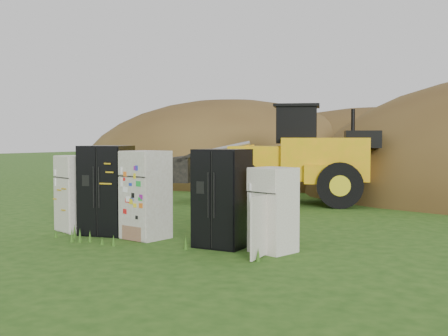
# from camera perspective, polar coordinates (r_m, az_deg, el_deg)

# --- Properties ---
(ground) EXTENTS (120.00, 120.00, 0.00)m
(ground) POSITION_cam_1_polar(r_m,az_deg,el_deg) (11.77, -6.04, -7.34)
(ground) COLOR #224813
(ground) RESTS_ON ground
(fridge_leftmost) EXTENTS (0.96, 0.94, 1.73)m
(fridge_leftmost) POSITION_cam_1_polar(r_m,az_deg,el_deg) (13.23, -14.70, -2.50)
(fridge_leftmost) COLOR white
(fridge_leftmost) RESTS_ON ground
(fridge_black_side) EXTENTS (1.17, 1.01, 1.95)m
(fridge_black_side) POSITION_cam_1_polar(r_m,az_deg,el_deg) (12.61, -11.86, -2.21)
(fridge_black_side) COLOR black
(fridge_black_side) RESTS_ON ground
(fridge_sticker) EXTENTS (0.94, 0.89, 1.85)m
(fridge_sticker) POSITION_cam_1_polar(r_m,az_deg,el_deg) (11.95, -7.94, -2.70)
(fridge_sticker) COLOR silver
(fridge_sticker) RESTS_ON ground
(fridge_black_right) EXTENTS (0.97, 0.82, 1.91)m
(fridge_black_right) POSITION_cam_1_polar(r_m,az_deg,el_deg) (10.92, -0.20, -3.07)
(fridge_black_right) COLOR black
(fridge_black_right) RESTS_ON ground
(fridge_open_door) EXTENTS (0.87, 0.83, 1.58)m
(fridge_open_door) POSITION_cam_1_polar(r_m,az_deg,el_deg) (10.46, 5.03, -4.26)
(fridge_open_door) COLOR white
(fridge_open_door) RESTS_ON ground
(wheel_loader) EXTENTS (7.15, 4.75, 3.21)m
(wheel_loader) POSITION_cam_1_polar(r_m,az_deg,el_deg) (18.43, 4.90, 1.42)
(wheel_loader) COLOR #F4A010
(wheel_loader) RESTS_ON ground
(dirt_mound_left) EXTENTS (16.36, 12.27, 8.15)m
(dirt_mound_left) POSITION_cam_1_polar(r_m,az_deg,el_deg) (28.40, 0.13, -1.26)
(dirt_mound_left) COLOR #432D15
(dirt_mound_left) RESTS_ON ground
(dirt_mound_back) EXTENTS (18.87, 12.58, 7.32)m
(dirt_mound_back) POSITION_cam_1_polar(r_m,az_deg,el_deg) (28.62, 15.70, -1.34)
(dirt_mound_back) COLOR #432D15
(dirt_mound_back) RESTS_ON ground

